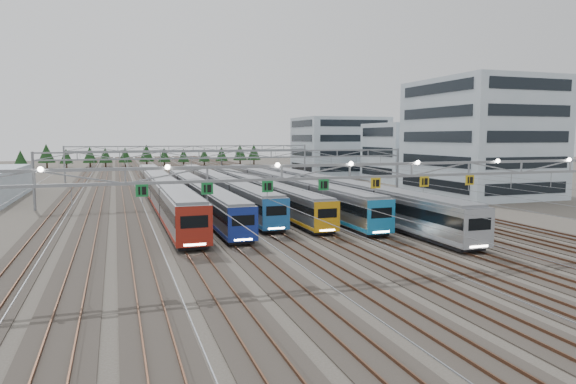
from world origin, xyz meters
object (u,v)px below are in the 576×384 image
object	(u,v)px
train_e	(282,187)
gantry_far	(193,152)
depot_bldg_south	(480,138)
depot_bldg_north	(340,146)
train_d	(256,190)
gantry_mid	(236,160)
gantry_near	(350,174)
train_b	(199,195)
depot_bldg_mid	(405,152)
train_c	(217,186)
train_f	(330,192)
train_a	(161,190)

from	to	relation	value
train_e	gantry_far	world-z (taller)	gantry_far
depot_bldg_south	depot_bldg_north	bearing A→B (deg)	91.58
train_d	depot_bldg_south	size ratio (longest dim) A/B	2.47
gantry_mid	gantry_far	distance (m)	45.00
train_e	gantry_near	world-z (taller)	gantry_near
train_b	depot_bldg_mid	size ratio (longest dim) A/B	3.19
train_c	train_d	bearing A→B (deg)	-56.33
depot_bldg_north	gantry_near	bearing A→B (deg)	-113.89
train_f	train_e	bearing A→B (deg)	118.23
train_f	gantry_far	distance (m)	56.44
depot_bldg_south	depot_bldg_mid	world-z (taller)	depot_bldg_south
gantry_far	depot_bldg_mid	size ratio (longest dim) A/B	3.52
gantry_far	depot_bldg_south	bearing A→B (deg)	-49.49
train_b	depot_bldg_mid	distance (m)	60.27
train_e	depot_bldg_south	bearing A→B (deg)	-3.19
train_d	train_f	size ratio (longest dim) A/B	0.86
train_c	train_d	xyz separation A→B (m)	(4.50, -6.76, -0.10)
train_d	train_e	distance (m)	4.74
train_a	gantry_near	world-z (taller)	gantry_near
train_b	depot_bldg_south	world-z (taller)	depot_bldg_south
train_c	gantry_far	bearing A→B (deg)	86.90
train_c	depot_bldg_north	xyz separation A→B (m)	(42.37, 47.04, 5.39)
train_b	gantry_near	xyz separation A→B (m)	(6.70, -33.26, 4.98)
train_e	train_f	size ratio (longest dim) A/B	1.00
train_b	train_f	distance (m)	18.30
train_a	train_d	distance (m)	13.70
gantry_far	depot_bldg_mid	distance (m)	48.81
train_a	gantry_mid	xyz separation A→B (m)	(11.25, 0.95, 4.05)
train_c	gantry_mid	world-z (taller)	gantry_mid
gantry_far	depot_bldg_north	bearing A→B (deg)	7.88
train_a	train_b	distance (m)	7.43
train_e	train_f	bearing A→B (deg)	-61.77
train_b	gantry_far	distance (m)	52.47
gantry_near	depot_bldg_north	size ratio (longest dim) A/B	2.56
train_f	depot_bldg_south	world-z (taller)	depot_bldg_south
train_a	depot_bldg_north	bearing A→B (deg)	45.07
train_b	train_c	xyz separation A→B (m)	(4.50, 10.37, 0.05)
train_a	depot_bldg_south	bearing A→B (deg)	-2.99
train_a	train_c	size ratio (longest dim) A/B	1.03
gantry_near	gantry_far	xyz separation A→B (m)	(0.05, 85.12, -0.70)
train_a	train_c	distance (m)	10.05
train_c	train_f	distance (m)	19.21
train_c	depot_bldg_north	world-z (taller)	depot_bldg_north
train_d	gantry_far	distance (m)	48.49
train_c	depot_bldg_mid	bearing A→B (deg)	24.45
train_c	depot_bldg_south	size ratio (longest dim) A/B	2.86
train_d	gantry_mid	xyz separation A→B (m)	(-2.25, 3.25, 4.33)
train_f	depot_bldg_south	bearing A→B (deg)	11.98
train_b	depot_bldg_north	world-z (taller)	depot_bldg_north
train_d	gantry_mid	size ratio (longest dim) A/B	0.96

